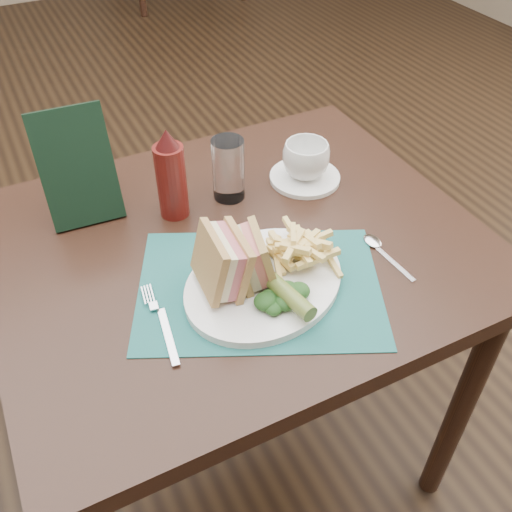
{
  "coord_description": "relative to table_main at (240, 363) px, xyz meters",
  "views": [
    {
      "loc": [
        -0.33,
        -1.25,
        1.45
      ],
      "look_at": [
        -0.01,
        -0.6,
        0.8
      ],
      "focal_mm": 40.0,
      "sensor_mm": 36.0,
      "label": 1
    }
  ],
  "objects": [
    {
      "name": "floor",
      "position": [
        0.0,
        0.5,
        -0.38
      ],
      "size": [
        7.0,
        7.0,
        0.0
      ],
      "primitive_type": "plane",
      "color": "black",
      "rests_on": "ground"
    },
    {
      "name": "wall_back",
      "position": [
        0.0,
        4.0,
        -0.38
      ],
      "size": [
        6.0,
        0.0,
        6.0
      ],
      "primitive_type": "plane",
      "rotation": [
        1.57,
        0.0,
        0.0
      ],
      "color": "gray",
      "rests_on": "ground"
    },
    {
      "name": "table_main",
      "position": [
        0.0,
        0.0,
        0.0
      ],
      "size": [
        0.9,
        0.75,
        0.75
      ],
      "primitive_type": null,
      "color": "black",
      "rests_on": "ground"
    },
    {
      "name": "placemat",
      "position": [
        -0.02,
        -0.13,
        0.38
      ],
      "size": [
        0.5,
        0.44,
        0.0
      ],
      "primitive_type": "cube",
      "rotation": [
        0.0,
        0.0,
        -0.44
      ],
      "color": "#1C5A56",
      "rests_on": "table_main"
    },
    {
      "name": "plate",
      "position": [
        -0.01,
        -0.13,
        0.38
      ],
      "size": [
        0.37,
        0.34,
        0.01
      ],
      "primitive_type": null,
      "rotation": [
        0.0,
        0.0,
        0.39
      ],
      "color": "white",
      "rests_on": "placemat"
    },
    {
      "name": "sandwich_half_a",
      "position": [
        -0.1,
        -0.11,
        0.45
      ],
      "size": [
        0.09,
        0.11,
        0.11
      ],
      "primitive_type": null,
      "rotation": [
        0.0,
        0.24,
        -0.07
      ],
      "color": "tan",
      "rests_on": "plate"
    },
    {
      "name": "sandwich_half_b",
      "position": [
        -0.05,
        -0.11,
        0.44
      ],
      "size": [
        0.1,
        0.11,
        0.1
      ],
      "primitive_type": null,
      "rotation": [
        0.0,
        -0.24,
        -0.24
      ],
      "color": "tan",
      "rests_on": "plate"
    },
    {
      "name": "kale_garnish",
      "position": [
        -0.01,
        -0.2,
        0.41
      ],
      "size": [
        0.11,
        0.08,
        0.03
      ],
      "primitive_type": null,
      "color": "#153613",
      "rests_on": "plate"
    },
    {
      "name": "pickle_spear",
      "position": [
        -0.0,
        -0.2,
        0.41
      ],
      "size": [
        0.05,
        0.12,
        0.03
      ],
      "primitive_type": "cylinder",
      "rotation": [
        1.54,
        0.0,
        0.17
      ],
      "color": "#526426",
      "rests_on": "plate"
    },
    {
      "name": "fries_pile",
      "position": [
        0.06,
        -0.12,
        0.42
      ],
      "size": [
        0.18,
        0.2,
        0.06
      ],
      "primitive_type": null,
      "color": "#F1D278",
      "rests_on": "plate"
    },
    {
      "name": "fork",
      "position": [
        -0.2,
        -0.14,
        0.38
      ],
      "size": [
        0.06,
        0.17,
        0.01
      ],
      "primitive_type": null,
      "rotation": [
        0.0,
        0.0,
        -0.15
      ],
      "color": "silver",
      "rests_on": "placemat"
    },
    {
      "name": "spoon",
      "position": [
        0.22,
        -0.17,
        0.38
      ],
      "size": [
        0.04,
        0.15,
        0.01
      ],
      "primitive_type": null,
      "rotation": [
        0.0,
        0.0,
        0.06
      ],
      "color": "silver",
      "rests_on": "table_main"
    },
    {
      "name": "saucer",
      "position": [
        0.21,
        0.12,
        0.38
      ],
      "size": [
        0.18,
        0.18,
        0.01
      ],
      "primitive_type": "cylinder",
      "rotation": [
        0.0,
        0.0,
        -0.25
      ],
      "color": "white",
      "rests_on": "table_main"
    },
    {
      "name": "coffee_cup",
      "position": [
        0.21,
        0.12,
        0.42
      ],
      "size": [
        0.12,
        0.12,
        0.08
      ],
      "primitive_type": "imported",
      "rotation": [
        0.0,
        0.0,
        0.31
      ],
      "color": "white",
      "rests_on": "saucer"
    },
    {
      "name": "drinking_glass",
      "position": [
        0.05,
        0.13,
        0.44
      ],
      "size": [
        0.08,
        0.08,
        0.13
      ],
      "primitive_type": "cylinder",
      "rotation": [
        0.0,
        0.0,
        0.18
      ],
      "color": "white",
      "rests_on": "table_main"
    },
    {
      "name": "ketchup_bottle",
      "position": [
        -0.07,
        0.13,
        0.47
      ],
      "size": [
        0.07,
        0.07,
        0.19
      ],
      "primitive_type": null,
      "rotation": [
        0.0,
        0.0,
        -0.31
      ],
      "color": "#51110D",
      "rests_on": "table_main"
    },
    {
      "name": "check_presenter",
      "position": [
        -0.23,
        0.2,
        0.48
      ],
      "size": [
        0.14,
        0.09,
        0.22
      ],
      "primitive_type": "cube",
      "rotation": [
        -0.31,
        0.0,
        -0.06
      ],
      "color": "black",
      "rests_on": "table_main"
    }
  ]
}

